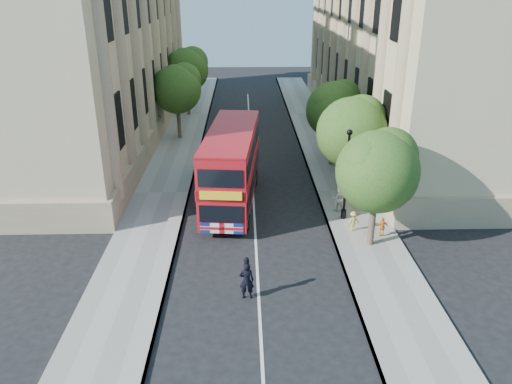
{
  "coord_description": "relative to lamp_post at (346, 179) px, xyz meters",
  "views": [
    {
      "loc": [
        -0.59,
        -19.12,
        12.47
      ],
      "look_at": [
        0.05,
        4.76,
        2.3
      ],
      "focal_mm": 35.0,
      "sensor_mm": 36.0,
      "label": 1
    }
  ],
  "objects": [
    {
      "name": "woman_pedestrian",
      "position": [
        -0.13,
        1.03,
        -1.62
      ],
      "size": [
        0.75,
        0.59,
        1.53
      ],
      "primitive_type": "imported",
      "rotation": [
        0.0,
        0.0,
        3.13
      ],
      "color": "beige",
      "rests_on": "pavement_right"
    },
    {
      "name": "police_constable",
      "position": [
        -5.51,
        -7.33,
        -1.66
      ],
      "size": [
        0.62,
        0.41,
        1.71
      ],
      "primitive_type": "imported",
      "rotation": [
        0.0,
        0.0,
        3.14
      ],
      "color": "black",
      "rests_on": "ground"
    },
    {
      "name": "child_a",
      "position": [
        1.6,
        -2.19,
        -1.86
      ],
      "size": [
        0.63,
        0.27,
        1.07
      ],
      "primitive_type": "imported",
      "rotation": [
        0.0,
        0.0,
        3.13
      ],
      "color": "orange",
      "rests_on": "pavement_right"
    },
    {
      "name": "pavement_left",
      "position": [
        -10.75,
        4.0,
        -2.45
      ],
      "size": [
        3.5,
        80.0,
        0.12
      ],
      "primitive_type": "cube",
      "color": "gray",
      "rests_on": "ground"
    },
    {
      "name": "tree_left_back",
      "position": [
        -10.96,
        24.03,
        2.2
      ],
      "size": [
        4.2,
        4.2,
        6.65
      ],
      "color": "#473828",
      "rests_on": "ground"
    },
    {
      "name": "building_left",
      "position": [
        -18.8,
        18.0,
        6.49
      ],
      "size": [
        12.0,
        38.0,
        18.0
      ],
      "primitive_type": "cube",
      "color": "#C3AF87",
      "rests_on": "ground"
    },
    {
      "name": "tree_left_far",
      "position": [
        -10.96,
        16.03,
        1.93
      ],
      "size": [
        4.0,
        4.0,
        6.3
      ],
      "color": "#473828",
      "rests_on": "ground"
    },
    {
      "name": "child_b",
      "position": [
        0.21,
        -1.49,
        -1.84
      ],
      "size": [
        0.78,
        0.56,
        1.1
      ],
      "primitive_type": "imported",
      "rotation": [
        0.0,
        0.0,
        3.38
      ],
      "color": "gold",
      "rests_on": "pavement_right"
    },
    {
      "name": "tree_right_far",
      "position": [
        0.84,
        9.03,
        1.8
      ],
      "size": [
        4.0,
        4.0,
        6.15
      ],
      "color": "#473828",
      "rests_on": "ground"
    },
    {
      "name": "box_van",
      "position": [
        -6.79,
        6.99,
        -1.17
      ],
      "size": [
        2.22,
        4.9,
        2.75
      ],
      "rotation": [
        0.0,
        0.0,
        0.06
      ],
      "color": "black",
      "rests_on": "ground"
    },
    {
      "name": "building_right",
      "position": [
        8.8,
        18.0,
        6.49
      ],
      "size": [
        12.0,
        38.0,
        18.0
      ],
      "primitive_type": "cube",
      "color": "#C3AF87",
      "rests_on": "ground"
    },
    {
      "name": "tree_right_mid",
      "position": [
        0.84,
        3.03,
        1.93
      ],
      "size": [
        4.2,
        4.2,
        6.37
      ],
      "color": "#473828",
      "rests_on": "ground"
    },
    {
      "name": "pavement_right",
      "position": [
        0.75,
        4.0,
        -2.45
      ],
      "size": [
        3.5,
        80.0,
        0.12
      ],
      "primitive_type": "cube",
      "color": "gray",
      "rests_on": "ground"
    },
    {
      "name": "tree_right_near",
      "position": [
        0.84,
        -2.97,
        1.74
      ],
      "size": [
        4.0,
        4.0,
        6.08
      ],
      "color": "#473828",
      "rests_on": "ground"
    },
    {
      "name": "lamp_post",
      "position": [
        0.0,
        0.0,
        0.0
      ],
      "size": [
        0.32,
        0.32,
        5.16
      ],
      "color": "black",
      "rests_on": "pavement_right"
    },
    {
      "name": "ground",
      "position": [
        -5.0,
        -6.0,
        -2.51
      ],
      "size": [
        120.0,
        120.0,
        0.0
      ],
      "primitive_type": "plane",
      "color": "black",
      "rests_on": "ground"
    },
    {
      "name": "double_decker_bus",
      "position": [
        -6.29,
        2.47,
        -0.04
      ],
      "size": [
        3.44,
        9.88,
        4.48
      ],
      "rotation": [
        0.0,
        0.0,
        -0.09
      ],
      "color": "#A20B13",
      "rests_on": "ground"
    }
  ]
}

